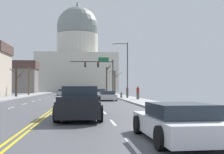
% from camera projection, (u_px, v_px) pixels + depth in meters
% --- Properties ---
extents(ground, '(20.00, 180.00, 0.20)m').
position_uv_depth(ground, '(66.00, 100.00, 36.96)').
color(ground, '#4E4E53').
extents(signal_gantry, '(7.91, 0.41, 6.93)m').
position_uv_depth(signal_gantry, '(101.00, 68.00, 53.12)').
color(signal_gantry, '#28282D').
rests_on(signal_gantry, ground).
extents(street_lamp_right, '(2.18, 0.24, 7.60)m').
position_uv_depth(street_lamp_right, '(125.00, 65.00, 39.82)').
color(street_lamp_right, '#333338').
rests_on(street_lamp_right, ground).
extents(capitol_building, '(29.27, 20.53, 34.71)m').
position_uv_depth(capitol_building, '(77.00, 57.00, 110.70)').
color(capitol_building, beige).
rests_on(capitol_building, ground).
extents(sedan_near_00, '(2.10, 4.35, 1.33)m').
position_uv_depth(sedan_near_00, '(100.00, 93.00, 48.02)').
color(sedan_near_00, silver).
rests_on(sedan_near_00, ground).
extents(sedan_near_01, '(1.98, 4.48, 1.16)m').
position_uv_depth(sedan_near_01, '(82.00, 95.00, 41.01)').
color(sedan_near_01, silver).
rests_on(sedan_near_01, ground).
extents(sedan_near_02, '(2.23, 4.62, 1.17)m').
position_uv_depth(sedan_near_02, '(107.00, 96.00, 35.33)').
color(sedan_near_02, silver).
rests_on(sedan_near_02, ground).
extents(sedan_near_03, '(2.06, 4.24, 1.25)m').
position_uv_depth(sedan_near_03, '(79.00, 98.00, 28.47)').
color(sedan_near_03, '#B71414').
rests_on(sedan_near_03, ground).
extents(sedan_near_04, '(2.19, 4.42, 1.13)m').
position_uv_depth(sedan_near_04, '(77.00, 101.00, 22.36)').
color(sedan_near_04, navy).
rests_on(sedan_near_04, ground).
extents(pickup_truck_near_05, '(2.35, 5.57, 1.67)m').
position_uv_depth(pickup_truck_near_05, '(80.00, 104.00, 15.23)').
color(pickup_truck_near_05, black).
rests_on(pickup_truck_near_05, ground).
extents(sedan_near_06, '(2.19, 4.41, 1.14)m').
position_uv_depth(sedan_near_06, '(178.00, 123.00, 8.86)').
color(sedan_near_06, silver).
rests_on(sedan_near_06, ground).
extents(sedan_oncoming_00, '(2.05, 4.60, 1.24)m').
position_uv_depth(sedan_oncoming_00, '(62.00, 92.00, 58.10)').
color(sedan_oncoming_00, '#9EA3A8').
rests_on(sedan_oncoming_00, ground).
extents(sedan_oncoming_01, '(2.11, 4.56, 1.22)m').
position_uv_depth(sedan_oncoming_01, '(66.00, 92.00, 67.38)').
color(sedan_oncoming_01, '#1E7247').
rests_on(sedan_oncoming_01, ground).
extents(sedan_oncoming_02, '(2.02, 4.31, 1.17)m').
position_uv_depth(sedan_oncoming_02, '(68.00, 91.00, 77.89)').
color(sedan_oncoming_02, black).
rests_on(sedan_oncoming_02, ground).
extents(flank_building_01, '(12.84, 7.25, 8.80)m').
position_uv_depth(flank_building_01, '(14.00, 77.00, 80.31)').
color(flank_building_01, slate).
rests_on(flank_building_01, ground).
extents(bare_tree_00, '(1.19, 2.10, 6.95)m').
position_uv_depth(bare_tree_00, '(107.00, 79.00, 71.25)').
color(bare_tree_00, '#423328').
rests_on(bare_tree_00, ground).
extents(bare_tree_01, '(2.27, 1.56, 4.46)m').
position_uv_depth(bare_tree_01, '(16.00, 82.00, 46.05)').
color(bare_tree_01, '#423328').
rests_on(bare_tree_01, ground).
extents(bare_tree_02, '(2.32, 2.28, 5.30)m').
position_uv_depth(bare_tree_02, '(115.00, 82.00, 60.40)').
color(bare_tree_02, brown).
rests_on(bare_tree_02, ground).
extents(bare_tree_03, '(2.40, 1.75, 5.40)m').
position_uv_depth(bare_tree_03, '(29.00, 80.00, 54.85)').
color(bare_tree_03, brown).
rests_on(bare_tree_03, ground).
extents(pedestrian_00, '(0.35, 0.34, 1.63)m').
position_uv_depth(pedestrian_00, '(138.00, 92.00, 35.56)').
color(pedestrian_00, '#4C4238').
rests_on(pedestrian_00, ground).
extents(pedestrian_01, '(0.35, 0.34, 1.66)m').
position_uv_depth(pedestrian_01, '(127.00, 91.00, 44.17)').
color(pedestrian_01, '#4C4238').
rests_on(pedestrian_01, ground).
extents(bicycle_parked, '(0.12, 1.77, 0.85)m').
position_uv_depth(bicycle_parked, '(121.00, 95.00, 41.03)').
color(bicycle_parked, black).
rests_on(bicycle_parked, ground).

